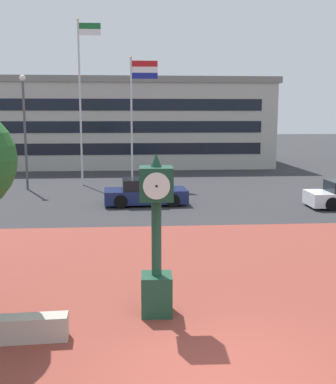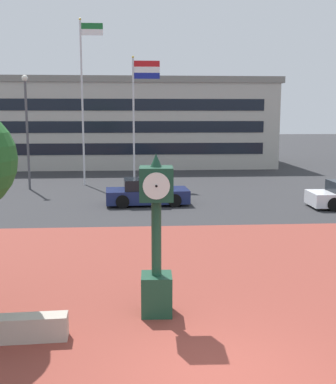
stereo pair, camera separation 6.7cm
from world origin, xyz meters
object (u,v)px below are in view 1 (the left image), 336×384
object	(u,v)px
car_street_mid	(145,193)
civic_building	(112,123)
street_lamp_post	(24,120)
flagpole_primary	(81,93)
street_clock	(156,240)
flagpole_secondary	(135,108)

from	to	relation	value
car_street_mid	civic_building	xyz separation A→B (m)	(-2.31, 19.89, 3.12)
civic_building	street_lamp_post	distance (m)	15.23
flagpole_primary	civic_building	distance (m)	13.13
car_street_mid	street_lamp_post	distance (m)	9.31
civic_building	flagpole_primary	bearing A→B (deg)	-95.88
street_clock	flagpole_secondary	world-z (taller)	flagpole_secondary
flagpole_secondary	street_lamp_post	size ratio (longest dim) A/B	1.20
street_lamp_post	street_clock	bearing A→B (deg)	-70.02
flagpole_secondary	civic_building	xyz separation A→B (m)	(-1.94, 12.91, -1.12)
flagpole_secondary	street_lamp_post	distance (m)	6.67
street_clock	civic_building	xyz separation A→B (m)	(-2.23, 33.02, 2.00)
street_clock	street_lamp_post	distance (m)	19.79
car_street_mid	street_lamp_post	xyz separation A→B (m)	(-6.79, 5.33, 3.48)
flagpole_primary	street_clock	bearing A→B (deg)	-79.95
street_clock	flagpole_secondary	bearing A→B (deg)	92.77
flagpole_primary	civic_building	size ratio (longest dim) A/B	0.37
street_clock	car_street_mid	world-z (taller)	street_clock
street_clock	civic_building	bearing A→B (deg)	95.81
flagpole_secondary	civic_building	size ratio (longest dim) A/B	0.29
flagpole_secondary	street_lamp_post	world-z (taller)	flagpole_secondary
flagpole_primary	flagpole_secondary	xyz separation A→B (m)	(3.27, -0.00, -0.85)
civic_building	street_lamp_post	bearing A→B (deg)	-107.10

